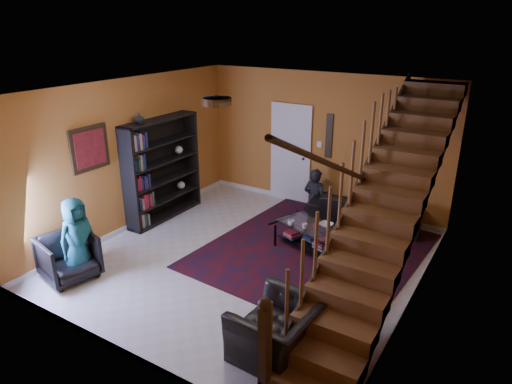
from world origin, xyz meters
TOP-DOWN VIEW (x-y plane):
  - floor at (0.00, 0.00)m, footprint 5.50×5.50m
  - room at (-1.33, 1.33)m, footprint 5.50×5.50m
  - staircase at (2.12, -0.00)m, footprint 0.95×5.02m
  - bookshelf at (-2.40, 0.60)m, footprint 0.35×1.80m
  - door at (-0.70, 2.73)m, footprint 0.82×0.05m
  - framed_picture at (-2.57, -0.90)m, footprint 0.04×0.74m
  - wall_hanging at (0.15, 2.73)m, footprint 0.14×0.03m
  - ceiling_fixture at (0.00, -0.80)m, footprint 0.40×0.40m
  - rug at (0.77, 0.83)m, footprint 3.53×3.97m
  - sofa at (1.16, 2.30)m, footprint 2.18×1.10m
  - armchair_left at (-2.05, -1.94)m, footprint 0.93×0.91m
  - armchair_right at (1.50, -1.75)m, footprint 0.94×1.07m
  - person_adult_a at (0.08, 2.35)m, footprint 0.54×0.38m
  - person_adult_b at (1.50, 2.35)m, footprint 0.71×0.58m
  - person_child at (-1.95, -1.81)m, footprint 0.42×0.64m
  - coffee_table at (0.67, 0.90)m, footprint 1.28×1.00m
  - cup_a at (0.38, 0.72)m, footprint 0.15×0.15m
  - cup_b at (0.63, 0.73)m, footprint 0.10×0.10m
  - bowl at (0.91, 1.00)m, footprint 0.26×0.26m
  - vase at (-2.41, 0.10)m, footprint 0.18×0.18m
  - popcorn_bucket at (-2.10, -2.02)m, footprint 0.14×0.14m

SIDE VIEW (x-z plane):
  - floor at x=0.00m, z-range 0.00..0.00m
  - rug at x=0.77m, z-range 0.00..0.02m
  - room at x=-1.33m, z-range -2.70..2.80m
  - popcorn_bucket at x=-2.10m, z-range 0.02..0.18m
  - person_adult_b at x=1.50m, z-range -0.45..0.92m
  - coffee_table at x=0.67m, z-range 0.03..0.46m
  - person_adult_a at x=0.08m, z-range -0.45..0.95m
  - sofa at x=1.16m, z-range 0.00..0.61m
  - armchair_right at x=1.50m, z-range 0.00..0.66m
  - armchair_left at x=-2.05m, z-range 0.00..0.71m
  - bowl at x=0.91m, z-range 0.43..0.49m
  - cup_b at x=0.63m, z-range 0.43..0.52m
  - cup_a at x=0.38m, z-range 0.43..0.53m
  - person_child at x=-1.95m, z-range 0.00..1.29m
  - bookshelf at x=-2.40m, z-range -0.04..1.96m
  - door at x=-0.70m, z-range 0.00..2.05m
  - staircase at x=2.12m, z-range -0.19..2.99m
  - wall_hanging at x=0.15m, z-range 1.10..2.00m
  - framed_picture at x=-2.57m, z-range 1.38..2.12m
  - vase at x=-2.41m, z-range 2.00..2.19m
  - ceiling_fixture at x=0.00m, z-range 2.69..2.79m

